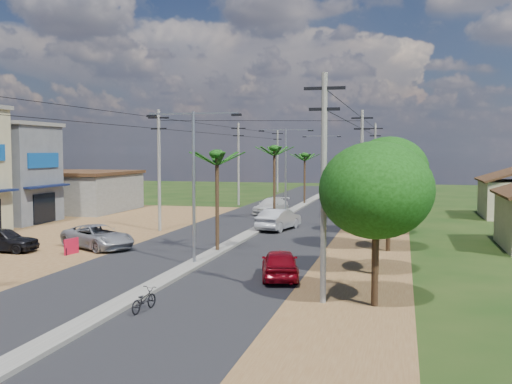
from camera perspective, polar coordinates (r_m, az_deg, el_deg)
ground at (r=31.57m, az=-5.89°, el=-7.01°), size 160.00×160.00×0.00m
road at (r=45.79m, az=0.44°, el=-3.53°), size 12.00×110.00×0.04m
median at (r=48.68m, az=1.26°, el=-3.00°), size 1.00×90.00×0.18m
dirt_lot_west at (r=45.46m, az=-20.50°, el=-3.84°), size 18.00×46.00×0.04m
dirt_shoulder_east at (r=44.62m, az=11.15°, el=-3.81°), size 5.00×90.00×0.03m
shophouse_grey at (r=54.04m, az=-23.14°, el=1.71°), size 9.00×6.40×8.30m
low_shed at (r=61.92m, az=-16.80°, el=0.08°), size 10.40×10.40×3.95m
tree_east_a at (r=23.24m, az=11.37°, el=0.15°), size 4.40×4.40×6.37m
tree_east_b at (r=29.26m, az=11.46°, el=0.18°), size 4.00×4.00×5.83m
tree_east_c at (r=36.20m, az=12.57°, el=2.08°), size 4.60×4.60×6.83m
tree_east_d at (r=43.22m, az=12.36°, el=1.68°), size 4.20×4.20×6.13m
tree_east_e at (r=51.19m, az=12.82°, el=2.86°), size 4.80×4.80×7.14m
tree_east_f at (r=59.22m, az=12.55°, el=1.84°), size 3.80×3.80×5.52m
tree_east_g at (r=67.18m, az=13.23°, el=3.23°), size 5.00×5.00×7.38m
tree_east_h at (r=75.19m, az=13.06°, el=2.84°), size 4.40×4.40×6.52m
palm_median_near at (r=34.79m, az=-3.74°, el=3.20°), size 2.00×2.00×6.15m
palm_median_mid at (r=50.27m, az=1.77°, el=3.86°), size 2.00×2.00×6.55m
palm_median_far at (r=66.01m, az=4.66°, el=3.33°), size 2.00×2.00×5.85m
streetlight_near at (r=31.02m, az=-5.96°, el=1.70°), size 5.10×0.18×8.00m
streetlight_mid at (r=55.19m, az=2.85°, el=2.71°), size 5.10×0.18×8.00m
streetlight_far at (r=79.87m, az=6.26°, el=3.09°), size 5.10×0.18×8.00m
utility_pole_w_b at (r=44.74m, az=-9.21°, el=2.33°), size 1.60×0.24×9.00m
utility_pole_w_c at (r=65.55m, az=-1.68°, el=2.90°), size 1.60×0.24×9.00m
utility_pole_w_d at (r=85.98m, az=2.06°, el=3.16°), size 1.60×0.24×9.00m
utility_pole_e_a at (r=23.40m, az=6.47°, el=0.88°), size 1.60×0.24×9.00m
utility_pole_e_b at (r=45.29m, az=10.03°, el=2.34°), size 1.60×0.24×9.00m
utility_pole_e_c at (r=67.25m, az=11.26°, el=2.85°), size 1.60×0.24×9.00m
car_red_near at (r=28.03m, az=2.30°, el=-6.93°), size 2.57×4.41×1.41m
car_silver_mid at (r=44.95m, az=2.18°, el=-2.66°), size 2.72×5.14×1.61m
car_white_far at (r=56.30m, az=1.44°, el=-1.39°), size 2.99×5.34×1.46m
car_parked_silver at (r=37.78m, az=-14.82°, el=-4.20°), size 5.70×4.53×1.44m
car_parked_dark at (r=38.42m, az=-23.02°, el=-4.24°), size 4.35×1.98×1.45m
moto_rider_east at (r=22.97m, az=-10.64°, el=-10.17°), size 0.77×1.68×0.85m
moto_rider_west_a at (r=51.55m, az=0.61°, el=-2.24°), size 0.99×1.67×0.83m
moto_rider_west_b at (r=57.19m, az=1.94°, el=-1.58°), size 0.55×1.55×0.91m
roadside_sign at (r=36.18m, az=-17.18°, el=-5.00°), size 0.29×1.14×0.96m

